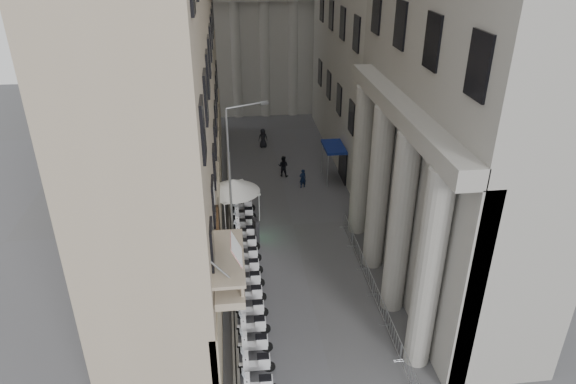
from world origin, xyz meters
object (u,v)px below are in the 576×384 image
object	(u,v)px
street_lamp	(234,162)
pedestrian_b	(283,166)
security_tent	(243,188)
pedestrian_a	(303,178)
info_kiosk	(256,230)

from	to	relation	value
street_lamp	pedestrian_b	distance (m)	10.87
security_tent	pedestrian_a	xyz separation A→B (m)	(4.84, 4.66, -1.75)
street_lamp	security_tent	bearing A→B (deg)	52.30
street_lamp	info_kiosk	bearing A→B (deg)	-55.56
security_tent	pedestrian_a	size ratio (longest dim) A/B	2.39
street_lamp	info_kiosk	world-z (taller)	street_lamp
security_tent	info_kiosk	xyz separation A→B (m)	(0.67, -2.77, -1.73)
security_tent	info_kiosk	world-z (taller)	security_tent
info_kiosk	pedestrian_b	bearing A→B (deg)	56.68
street_lamp	pedestrian_b	size ratio (longest dim) A/B	5.03
security_tent	pedestrian_b	bearing A→B (deg)	63.08
pedestrian_b	security_tent	bearing A→B (deg)	85.77
street_lamp	pedestrian_a	distance (m)	9.75
info_kiosk	pedestrian_b	xyz separation A→B (m)	(2.87, 9.74, 0.09)
security_tent	info_kiosk	distance (m)	3.34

